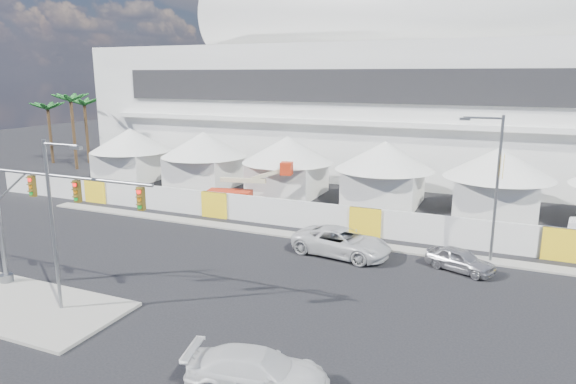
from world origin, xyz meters
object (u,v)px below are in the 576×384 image
at_px(traffic_mast, 29,215).
at_px(streetlight_median, 55,215).
at_px(pickup_near, 258,371).
at_px(streetlight_curb, 494,179).
at_px(sedan_silver, 460,260).
at_px(pickup_curb, 342,242).
at_px(boom_lift, 236,193).

bearing_deg(traffic_mast, streetlight_median, -20.92).
xyz_separation_m(pickup_near, streetlight_curb, (6.74, 16.88, 4.30)).
bearing_deg(traffic_mast, streetlight_curb, 33.35).
distance_m(sedan_silver, pickup_near, 15.66).
height_order(pickup_near, streetlight_median, streetlight_median).
distance_m(pickup_curb, streetlight_median, 16.29).
bearing_deg(pickup_near, sedan_silver, -33.16).
bearing_deg(streetlight_median, traffic_mast, 159.08).
bearing_deg(streetlight_curb, pickup_near, -111.77).
height_order(sedan_silver, boom_lift, boom_lift).
bearing_deg(sedan_silver, streetlight_median, 148.97).
relative_size(traffic_mast, boom_lift, 1.35).
bearing_deg(boom_lift, streetlight_curb, -28.79).
relative_size(pickup_curb, streetlight_curb, 0.70).
xyz_separation_m(pickup_curb, boom_lift, (-12.15, 8.60, 0.17)).
distance_m(sedan_silver, streetlight_curb, 5.07).
xyz_separation_m(pickup_curb, traffic_mast, (-12.66, -11.41, 3.23)).
bearing_deg(pickup_curb, sedan_silver, -80.31).
distance_m(sedan_silver, boom_lift, 20.87).
distance_m(pickup_curb, streetlight_curb, 9.59).
xyz_separation_m(streetlight_median, streetlight_curb, (17.88, 14.96, 0.32)).
height_order(pickup_curb, streetlight_curb, streetlight_curb).
bearing_deg(pickup_curb, boom_lift, 62.81).
xyz_separation_m(pickup_near, boom_lift, (-13.70, 23.10, 0.28)).
xyz_separation_m(pickup_curb, pickup_near, (1.55, -14.50, -0.11)).
bearing_deg(pickup_curb, pickup_near, -165.80).
bearing_deg(streetlight_median, streetlight_curb, 39.92).
bearing_deg(pickup_near, traffic_mast, 64.76).
distance_m(streetlight_median, streetlight_curb, 23.32).
relative_size(pickup_curb, streetlight_median, 0.77).
bearing_deg(streetlight_curb, pickup_curb, -164.02).
xyz_separation_m(pickup_curb, streetlight_curb, (8.29, 2.37, 4.19)).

